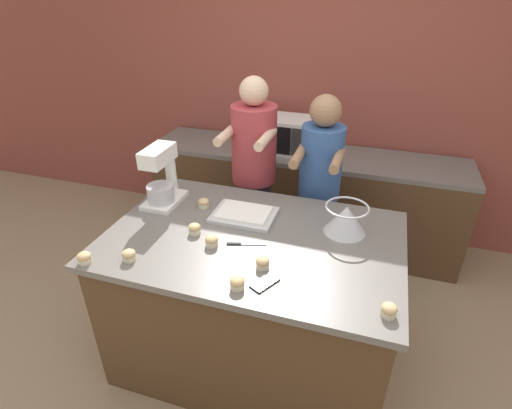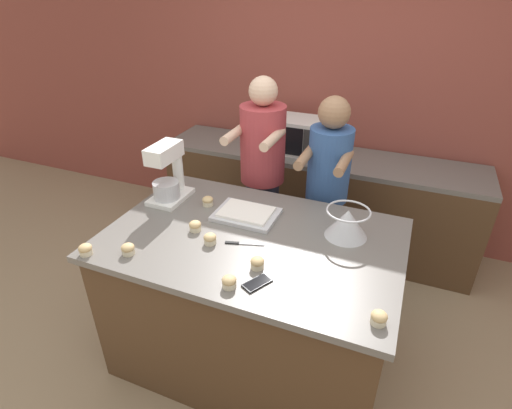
{
  "view_description": "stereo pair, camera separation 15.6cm",
  "coord_description": "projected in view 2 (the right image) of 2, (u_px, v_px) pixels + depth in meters",
  "views": [
    {
      "loc": [
        0.59,
        -1.78,
        2.23
      ],
      "look_at": [
        0.0,
        0.05,
        1.14
      ],
      "focal_mm": 28.0,
      "sensor_mm": 36.0,
      "label": 1
    },
    {
      "loc": [
        0.74,
        -1.73,
        2.23
      ],
      "look_at": [
        0.0,
        0.05,
        1.14
      ],
      "focal_mm": 28.0,
      "sensor_mm": 36.0,
      "label": 2
    }
  ],
  "objects": [
    {
      "name": "microwave_oven",
      "position": [
        293.0,
        135.0,
        3.49
      ],
      "size": [
        0.54,
        0.34,
        0.3
      ],
      "color": "silver",
      "rests_on": "back_counter"
    },
    {
      "name": "person_right",
      "position": [
        326.0,
        199.0,
        2.87
      ],
      "size": [
        0.32,
        0.49,
        1.59
      ],
      "color": "#33384C",
      "rests_on": "ground_plane"
    },
    {
      "name": "cupcake_7",
      "position": [
        257.0,
        263.0,
        2.0
      ],
      "size": [
        0.07,
        0.07,
        0.06
      ],
      "color": "beige",
      "rests_on": "island_counter"
    },
    {
      "name": "cupcake_5",
      "position": [
        195.0,
        226.0,
        2.3
      ],
      "size": [
        0.07,
        0.07,
        0.06
      ],
      "color": "beige",
      "rests_on": "island_counter"
    },
    {
      "name": "cupcake_6",
      "position": [
        208.0,
        201.0,
        2.56
      ],
      "size": [
        0.07,
        0.07,
        0.06
      ],
      "color": "beige",
      "rests_on": "island_counter"
    },
    {
      "name": "cell_phone",
      "position": [
        257.0,
        283.0,
        1.91
      ],
      "size": [
        0.13,
        0.16,
        0.01
      ],
      "color": "black",
      "rests_on": "island_counter"
    },
    {
      "name": "mixing_bowl",
      "position": [
        347.0,
        222.0,
        2.23
      ],
      "size": [
        0.25,
        0.25,
        0.17
      ],
      "color": "#BCBCC1",
      "rests_on": "island_counter"
    },
    {
      "name": "cupcake_1",
      "position": [
        379.0,
        318.0,
        1.68
      ],
      "size": [
        0.07,
        0.07,
        0.06
      ],
      "color": "beige",
      "rests_on": "island_counter"
    },
    {
      "name": "baking_tray",
      "position": [
        246.0,
        214.0,
        2.45
      ],
      "size": [
        0.38,
        0.28,
        0.04
      ],
      "color": "#BCBCC1",
      "rests_on": "island_counter"
    },
    {
      "name": "cupcake_3",
      "position": [
        229.0,
        282.0,
        1.88
      ],
      "size": [
        0.07,
        0.07,
        0.06
      ],
      "color": "beige",
      "rests_on": "island_counter"
    },
    {
      "name": "cupcake_2",
      "position": [
        85.0,
        249.0,
        2.1
      ],
      "size": [
        0.07,
        0.07,
        0.06
      ],
      "color": "beige",
      "rests_on": "island_counter"
    },
    {
      "name": "cupcake_4",
      "position": [
        210.0,
        239.0,
        2.19
      ],
      "size": [
        0.07,
        0.07,
        0.06
      ],
      "color": "beige",
      "rests_on": "island_counter"
    },
    {
      "name": "stand_mixer",
      "position": [
        168.0,
        176.0,
        2.56
      ],
      "size": [
        0.2,
        0.3,
        0.38
      ],
      "color": "white",
      "rests_on": "island_counter"
    },
    {
      "name": "back_counter",
      "position": [
        315.0,
        199.0,
        3.71
      ],
      "size": [
        2.8,
        0.6,
        0.89
      ],
      "color": "#4C331E",
      "rests_on": "ground_plane"
    },
    {
      "name": "island_counter",
      "position": [
        253.0,
        300.0,
        2.5
      ],
      "size": [
        1.66,
        1.09,
        0.96
      ],
      "color": "#4C331E",
      "rests_on": "ground_plane"
    },
    {
      "name": "knife",
      "position": [
        242.0,
        243.0,
        2.2
      ],
      "size": [
        0.22,
        0.08,
        0.01
      ],
      "color": "#BCBCC1",
      "rests_on": "island_counter"
    },
    {
      "name": "ground_plane",
      "position": [
        253.0,
        352.0,
        2.73
      ],
      "size": [
        16.0,
        16.0,
        0.0
      ],
      "primitive_type": "plane",
      "color": "#937A5B"
    },
    {
      "name": "cupcake_0",
      "position": [
        128.0,
        249.0,
        2.1
      ],
      "size": [
        0.07,
        0.07,
        0.06
      ],
      "color": "beige",
      "rests_on": "island_counter"
    },
    {
      "name": "back_wall",
      "position": [
        332.0,
        92.0,
        3.54
      ],
      "size": [
        10.0,
        0.06,
        2.7
      ],
      "color": "brown",
      "rests_on": "ground_plane"
    },
    {
      "name": "person_left",
      "position": [
        262.0,
        183.0,
        3.02
      ],
      "size": [
        0.34,
        0.5,
        1.67
      ],
      "color": "#33384C",
      "rests_on": "ground_plane"
    }
  ]
}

